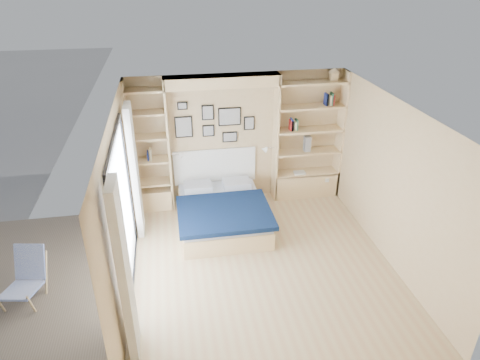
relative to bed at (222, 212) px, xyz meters
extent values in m
plane|color=tan|center=(0.45, -1.26, -0.26)|extent=(4.50, 4.50, 0.00)
plane|color=tan|center=(0.45, 0.99, 0.99)|extent=(4.00, 0.00, 4.00)
plane|color=tan|center=(0.45, -3.51, 0.99)|extent=(4.00, 0.00, 4.00)
plane|color=tan|center=(-1.55, -1.26, 0.99)|extent=(0.00, 4.50, 4.50)
plane|color=tan|center=(2.45, -1.26, 0.99)|extent=(0.00, 4.50, 4.50)
plane|color=white|center=(0.45, -1.26, 2.24)|extent=(4.50, 4.50, 0.00)
cube|color=#E9CB8B|center=(-0.85, 0.81, 0.99)|extent=(0.04, 0.35, 2.50)
cube|color=#E9CB8B|center=(1.15, 0.81, 0.99)|extent=(0.04, 0.35, 2.50)
cube|color=#E9CB8B|center=(0.15, 0.81, 2.14)|extent=(2.00, 0.35, 0.20)
cube|color=#E9CB8B|center=(2.43, 0.81, 0.99)|extent=(0.04, 0.35, 2.50)
cube|color=#E9CB8B|center=(-1.53, 0.81, 0.99)|extent=(0.04, 0.35, 2.50)
cube|color=#E9CB8B|center=(1.80, 0.81, -0.01)|extent=(1.30, 0.35, 0.50)
cube|color=#E9CB8B|center=(-1.20, 0.81, -0.06)|extent=(0.70, 0.35, 0.40)
cube|color=black|center=(-1.52, -1.26, 1.97)|extent=(0.04, 2.08, 0.06)
cube|color=black|center=(-1.52, -1.26, -0.23)|extent=(0.04, 2.08, 0.06)
cube|color=black|center=(-1.52, -2.28, 0.84)|extent=(0.04, 0.06, 2.20)
cube|color=black|center=(-1.52, -0.24, 0.84)|extent=(0.04, 0.06, 2.20)
cube|color=silver|center=(-1.53, -1.26, 0.86)|extent=(0.01, 2.00, 2.20)
cube|color=white|center=(-1.43, -2.56, 0.89)|extent=(0.10, 0.45, 2.30)
cube|color=white|center=(-1.43, 0.04, 0.89)|extent=(0.10, 0.45, 2.30)
cube|color=#E9CB8B|center=(1.80, 0.81, 0.24)|extent=(1.30, 0.35, 0.04)
cube|color=#E9CB8B|center=(1.80, 0.81, 0.69)|extent=(1.30, 0.35, 0.04)
cube|color=#E9CB8B|center=(1.80, 0.81, 1.14)|extent=(1.30, 0.35, 0.04)
cube|color=#E9CB8B|center=(1.80, 0.81, 1.59)|extent=(1.30, 0.35, 0.04)
cube|color=#E9CB8B|center=(1.80, 0.81, 2.04)|extent=(1.30, 0.35, 0.04)
cube|color=#E9CB8B|center=(-1.20, 0.81, 0.29)|extent=(0.70, 0.35, 0.04)
cube|color=#E9CB8B|center=(-1.20, 0.81, 0.74)|extent=(0.70, 0.35, 0.04)
cube|color=#E9CB8B|center=(-1.20, 0.81, 1.19)|extent=(0.70, 0.35, 0.04)
cube|color=#E9CB8B|center=(-1.20, 0.81, 1.64)|extent=(0.70, 0.35, 0.04)
cube|color=#E9CB8B|center=(-1.20, 0.81, 2.04)|extent=(0.70, 0.35, 0.04)
cube|color=#E9CB8B|center=(0.00, -0.01, -0.10)|extent=(1.48, 1.85, 0.32)
cube|color=#B1B5C1|center=(0.00, -0.01, 0.11)|extent=(1.44, 1.81, 0.10)
cube|color=#091837|center=(0.00, -0.33, 0.18)|extent=(1.58, 1.29, 0.08)
cube|color=#B1B5C1|center=(-0.37, 0.61, 0.22)|extent=(0.51, 0.37, 0.12)
cube|color=#B1B5C1|center=(0.37, 0.61, 0.22)|extent=(0.51, 0.37, 0.12)
cube|color=white|center=(0.00, 0.96, 0.46)|extent=(1.58, 0.04, 0.70)
cube|color=black|center=(-0.55, 0.96, 1.29)|extent=(0.32, 0.02, 0.40)
cube|color=gray|center=(-0.55, 0.95, 1.29)|extent=(0.28, 0.01, 0.36)
cube|color=black|center=(-0.10, 0.96, 1.54)|extent=(0.22, 0.02, 0.28)
cube|color=gray|center=(-0.10, 0.95, 1.54)|extent=(0.18, 0.01, 0.24)
cube|color=black|center=(-0.10, 0.96, 1.19)|extent=(0.22, 0.02, 0.22)
cube|color=gray|center=(-0.10, 0.95, 1.19)|extent=(0.18, 0.01, 0.18)
cube|color=black|center=(0.30, 0.96, 1.44)|extent=(0.42, 0.02, 0.34)
cube|color=gray|center=(0.30, 0.95, 1.44)|extent=(0.38, 0.01, 0.30)
cube|color=black|center=(0.30, 0.96, 1.04)|extent=(0.28, 0.02, 0.20)
cube|color=gray|center=(0.30, 0.95, 1.04)|extent=(0.24, 0.01, 0.16)
cube|color=black|center=(0.67, 0.96, 1.29)|extent=(0.20, 0.02, 0.26)
cube|color=gray|center=(0.67, 0.95, 1.29)|extent=(0.16, 0.01, 0.22)
cube|color=black|center=(-0.55, 0.96, 1.69)|extent=(0.18, 0.02, 0.14)
cube|color=gray|center=(-0.55, 0.95, 1.69)|extent=(0.14, 0.01, 0.10)
cylinder|color=silver|center=(-0.71, 0.74, 0.86)|extent=(0.20, 0.02, 0.02)
cone|color=white|center=(-0.61, 0.74, 0.84)|extent=(0.13, 0.12, 0.15)
cylinder|color=silver|center=(1.01, 0.74, 0.86)|extent=(0.20, 0.02, 0.02)
cone|color=white|center=(0.91, 0.74, 0.84)|extent=(0.13, 0.12, 0.15)
cube|color=#A51E1E|center=(1.42, 0.81, 1.26)|extent=(0.02, 0.15, 0.20)
cube|color=navy|center=(1.44, 0.81, 1.27)|extent=(0.03, 0.15, 0.22)
cube|color=black|center=(1.44, 0.81, 1.25)|extent=(0.03, 0.15, 0.19)
cube|color=beige|center=(1.51, 0.81, 1.24)|extent=(0.04, 0.15, 0.17)
cube|color=#26593F|center=(1.54, 0.81, 1.26)|extent=(0.03, 0.15, 0.21)
cube|color=navy|center=(2.07, 0.81, 1.72)|extent=(0.03, 0.15, 0.22)
cube|color=black|center=(2.09, 0.81, 1.72)|extent=(0.03, 0.15, 0.22)
cube|color=#BFB28C|center=(2.14, 0.81, 1.70)|extent=(0.04, 0.15, 0.18)
cube|color=#26593F|center=(2.18, 0.81, 1.72)|extent=(0.03, 0.15, 0.23)
cube|color=#A51E1E|center=(2.20, 0.81, 1.71)|extent=(0.03, 0.15, 0.20)
cube|color=navy|center=(-1.23, 0.81, 0.84)|extent=(0.02, 0.15, 0.16)
cube|color=#BFB28C|center=(-1.18, 0.81, 0.87)|extent=(0.03, 0.15, 0.22)
cube|color=#E9CB8B|center=(2.18, 0.81, 2.13)|extent=(0.13, 0.13, 0.15)
cone|color=#E9CB8B|center=(2.18, 0.81, 2.25)|extent=(0.20, 0.20, 0.08)
cube|color=slate|center=(1.78, 0.81, 0.86)|extent=(0.12, 0.12, 0.30)
cube|color=white|center=(1.65, 0.76, 0.27)|extent=(0.22, 0.16, 0.03)
cube|color=#716253|center=(-3.15, -1.26, -0.26)|extent=(3.20, 4.00, 0.05)
cylinder|color=tan|center=(-3.21, -1.70, -0.07)|extent=(0.05, 0.13, 0.37)
cylinder|color=tan|center=(-2.80, -1.78, -0.07)|extent=(0.05, 0.13, 0.37)
cylinder|color=tan|center=(-3.11, -1.20, 0.02)|extent=(0.09, 0.31, 0.61)
cylinder|color=tan|center=(-2.70, -1.27, 0.02)|extent=(0.09, 0.31, 0.61)
cube|color=#384CA2|center=(-2.97, -1.56, 0.00)|extent=(0.51, 0.58, 0.14)
cube|color=#384CA2|center=(-2.90, -1.21, 0.21)|extent=(0.45, 0.28, 0.50)
camera|label=1|loc=(-0.81, -6.48, 3.99)|focal=32.00mm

